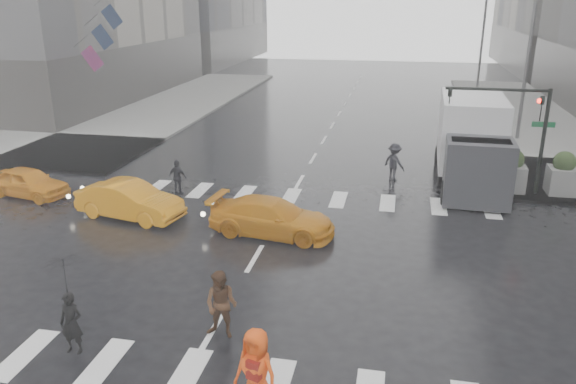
% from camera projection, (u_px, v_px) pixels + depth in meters
% --- Properties ---
extents(ground, '(120.00, 120.00, 0.00)m').
position_uv_depth(ground, '(255.00, 258.00, 17.91)').
color(ground, black).
rests_on(ground, ground).
extents(sidewalk_nw, '(35.00, 35.00, 0.15)m').
position_uv_depth(sidewalk_nw, '(40.00, 120.00, 37.71)').
color(sidewalk_nw, slate).
rests_on(sidewalk_nw, ground).
extents(road_markings, '(18.00, 48.00, 0.01)m').
position_uv_depth(road_markings, '(255.00, 258.00, 17.90)').
color(road_markings, silver).
rests_on(road_markings, ground).
extents(traffic_signal_pole, '(4.45, 0.42, 4.50)m').
position_uv_depth(traffic_signal_pole, '(520.00, 120.00, 22.58)').
color(traffic_signal_pole, black).
rests_on(traffic_signal_pole, ground).
extents(street_lamp_near, '(2.15, 0.22, 9.00)m').
position_uv_depth(street_lamp_near, '(526.00, 53.00, 30.92)').
color(street_lamp_near, '#59595B').
rests_on(street_lamp_near, ground).
extents(street_lamp_far, '(2.15, 0.22, 9.00)m').
position_uv_depth(street_lamp_far, '(482.00, 32.00, 49.43)').
color(street_lamp_far, '#59595B').
rests_on(street_lamp_far, ground).
extents(planter_west, '(1.10, 1.10, 1.80)m').
position_uv_depth(planter_west, '(462.00, 169.00, 23.87)').
color(planter_west, slate).
rests_on(planter_west, ground).
extents(planter_mid, '(1.10, 1.10, 1.80)m').
position_uv_depth(planter_mid, '(511.00, 171.00, 23.50)').
color(planter_mid, slate).
rests_on(planter_mid, ground).
extents(planter_east, '(1.10, 1.10, 1.80)m').
position_uv_depth(planter_east, '(563.00, 174.00, 23.13)').
color(planter_east, slate).
rests_on(planter_east, ground).
extents(flag_cluster, '(2.87, 3.06, 4.69)m').
position_uv_depth(flag_cluster, '(98.00, 34.00, 35.98)').
color(flag_cluster, '#59595B').
rests_on(flag_cluster, ground).
extents(pedestrian_black, '(0.96, 0.98, 2.43)m').
position_uv_depth(pedestrian_black, '(66.00, 289.00, 12.67)').
color(pedestrian_black, black).
rests_on(pedestrian_black, ground).
extents(pedestrian_brown, '(0.92, 0.76, 1.74)m').
position_uv_depth(pedestrian_brown, '(221.00, 305.00, 13.54)').
color(pedestrian_brown, '#402717').
rests_on(pedestrian_brown, ground).
extents(pedestrian_orange, '(1.08, 0.87, 1.90)m').
position_uv_depth(pedestrian_orange, '(256.00, 373.00, 10.96)').
color(pedestrian_orange, '#E64710').
rests_on(pedestrian_orange, ground).
extents(pedestrian_far_a, '(0.96, 0.69, 1.49)m').
position_uv_depth(pedestrian_far_a, '(178.00, 178.00, 23.47)').
color(pedestrian_far_a, black).
rests_on(pedestrian_far_a, ground).
extents(pedestrian_far_b, '(1.24, 1.17, 1.71)m').
position_uv_depth(pedestrian_far_b, '(394.00, 162.00, 25.26)').
color(pedestrian_far_b, black).
rests_on(pedestrian_far_b, ground).
extents(taxi_front, '(3.81, 2.16, 1.22)m').
position_uv_depth(taxi_front, '(28.00, 182.00, 23.30)').
color(taxi_front, orange).
rests_on(taxi_front, ground).
extents(taxi_mid, '(4.35, 2.27, 1.36)m').
position_uv_depth(taxi_mid, '(130.00, 200.00, 21.01)').
color(taxi_mid, orange).
rests_on(taxi_mid, ground).
extents(taxi_rear, '(4.08, 2.22, 1.28)m').
position_uv_depth(taxi_rear, '(272.00, 217.00, 19.53)').
color(taxi_rear, orange).
rests_on(taxi_rear, ground).
extents(box_truck, '(2.66, 7.09, 3.77)m').
position_uv_depth(box_truck, '(472.00, 141.00, 24.25)').
color(box_truck, silver).
rests_on(box_truck, ground).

